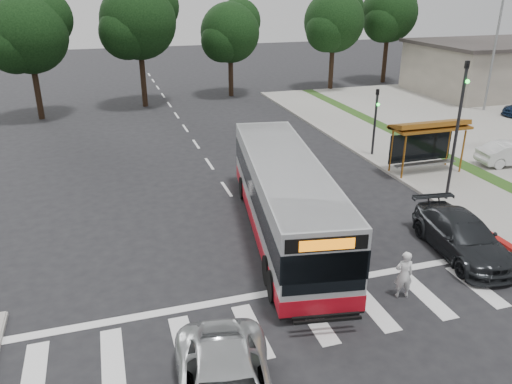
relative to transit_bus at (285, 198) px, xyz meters
name	(u,v)px	position (x,y,z in m)	size (l,w,h in m)	color
ground	(264,244)	(-1.09, -0.64, -1.56)	(140.00, 140.00, 0.00)	black
sidewalk_east	(397,155)	(9.91, 7.36, -1.50)	(4.00, 40.00, 0.12)	gray
curb_east	(367,158)	(7.91, 7.36, -1.49)	(0.30, 40.00, 0.15)	#9E9991
curb_east_red	(488,233)	(7.91, -2.64, -1.48)	(0.32, 6.00, 0.15)	maroon
commercial_building	(496,69)	(28.91, 21.36, 0.64)	(14.00, 10.00, 4.40)	#ACA190
building_roof_cap	(501,43)	(28.91, 21.36, 2.99)	(14.60, 10.60, 0.30)	#383330
crosswalk_ladder	(314,318)	(-1.09, -5.64, -1.55)	(18.00, 2.60, 0.01)	silver
bus_shelter	(428,131)	(9.71, 4.47, 0.79)	(4.20, 1.60, 2.86)	#915618
traffic_signal_ne_tall	(458,121)	(8.51, 0.85, 2.32)	(0.18, 0.37, 6.50)	black
traffic_signal_ne_short	(376,115)	(8.51, 7.85, 0.92)	(0.18, 0.37, 4.00)	black
lot_light_mid	(497,35)	(22.91, 15.36, 4.35)	(1.90, 0.35, 9.01)	gray
tree_ne_a	(334,21)	(14.99, 27.43, 4.83)	(6.16, 5.74, 9.30)	black
tree_ne_b	(390,12)	(21.99, 29.43, 5.36)	(6.16, 5.74, 10.02)	black
tree_north_a	(139,20)	(-3.01, 25.43, 5.36)	(6.60, 6.15, 10.17)	black
tree_north_b	(231,32)	(4.98, 27.42, 4.10)	(5.72, 5.33, 8.43)	black
tree_north_c	(29,33)	(-11.01, 23.43, 4.73)	(6.16, 5.74, 9.30)	black
transit_bus	(285,198)	(0.00, 0.00, 0.00)	(2.62, 12.08, 3.12)	silver
pedestrian	(404,274)	(2.13, -5.39, -0.73)	(0.61, 0.40, 1.66)	silver
dark_sedan	(462,236)	(5.82, -3.56, -0.82)	(2.08, 5.11, 1.48)	#212427
parked_car_1	(512,154)	(15.07, 3.93, -0.81)	(1.37, 3.93, 1.29)	silver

